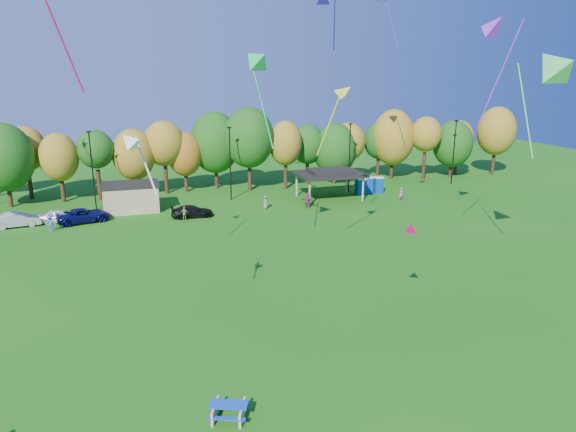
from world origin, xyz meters
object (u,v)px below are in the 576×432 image
object	(u,v)px
car_c	(84,215)
car_a	(61,216)
car_b	(17,220)
picnic_table	(229,410)
car_d	(192,211)
porta_potties	(369,185)

from	to	relation	value
car_c	car_a	bearing A→B (deg)	63.04
car_b	car_a	bearing A→B (deg)	-94.03
car_a	picnic_table	bearing A→B (deg)	-153.39
picnic_table	car_a	xyz separation A→B (m)	(-11.00, 37.02, 0.28)
picnic_table	car_d	xyz separation A→B (m)	(2.58, 35.14, 0.22)
porta_potties	car_c	xyz separation A→B (m)	(-35.08, -3.65, -0.35)
car_c	car_b	bearing A→B (deg)	73.58
porta_potties	car_b	distance (m)	41.63
car_b	car_c	distance (m)	6.41
porta_potties	car_c	size ratio (longest dim) A/B	0.69
picnic_table	car_a	distance (m)	38.62
picnic_table	car_c	distance (m)	37.54
porta_potties	car_c	bearing A→B (deg)	-174.06
car_d	car_c	bearing A→B (deg)	84.07
car_d	car_b	bearing A→B (deg)	85.93
car_b	car_c	size ratio (longest dim) A/B	0.84
car_a	car_d	world-z (taller)	car_a
picnic_table	car_c	size ratio (longest dim) A/B	0.40
porta_potties	picnic_table	size ratio (longest dim) A/B	1.74
picnic_table	car_a	bearing A→B (deg)	128.71
car_c	car_d	distance (m)	11.36
car_a	car_b	distance (m)	4.11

